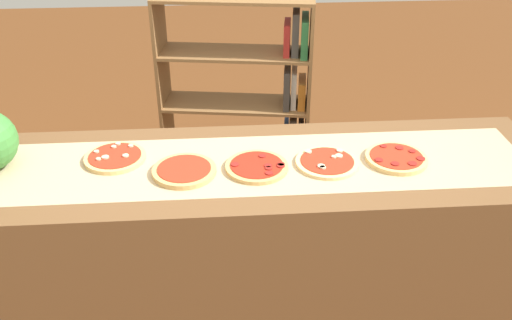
{
  "coord_description": "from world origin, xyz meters",
  "views": [
    {
      "loc": [
        -0.14,
        -1.94,
        2.13
      ],
      "look_at": [
        0.0,
        0.0,
        0.98
      ],
      "focal_mm": 39.1,
      "sensor_mm": 36.0,
      "label": 1
    }
  ],
  "objects_px": {
    "pizza_mushroom_3": "(327,162)",
    "pizza_pepperoni_4": "(396,158)",
    "pizza_plain_1": "(184,171)",
    "pizza_pepperoni_2": "(257,167)",
    "pizza_mushroom_0": "(115,157)",
    "bookshelf": "(255,106)"
  },
  "relations": [
    {
      "from": "pizza_mushroom_0",
      "to": "pizza_mushroom_3",
      "type": "bearing_deg",
      "value": -6.47
    },
    {
      "from": "pizza_plain_1",
      "to": "pizza_pepperoni_4",
      "type": "height_order",
      "value": "pizza_pepperoni_4"
    },
    {
      "from": "pizza_mushroom_3",
      "to": "pizza_plain_1",
      "type": "bearing_deg",
      "value": -177.17
    },
    {
      "from": "pizza_mushroom_0",
      "to": "bookshelf",
      "type": "xyz_separation_m",
      "value": [
        0.66,
        1.12,
        -0.31
      ]
    },
    {
      "from": "pizza_plain_1",
      "to": "pizza_pepperoni_2",
      "type": "xyz_separation_m",
      "value": [
        0.29,
        0.01,
        -0.0
      ]
    },
    {
      "from": "pizza_pepperoni_4",
      "to": "bookshelf",
      "type": "bearing_deg",
      "value": 112.33
    },
    {
      "from": "pizza_mushroom_0",
      "to": "pizza_pepperoni_2",
      "type": "bearing_deg",
      "value": -11.19
    },
    {
      "from": "pizza_mushroom_3",
      "to": "bookshelf",
      "type": "xyz_separation_m",
      "value": [
        -0.21,
        1.22,
        -0.31
      ]
    },
    {
      "from": "pizza_mushroom_3",
      "to": "bookshelf",
      "type": "relative_size",
      "value": 0.19
    },
    {
      "from": "pizza_mushroom_0",
      "to": "pizza_mushroom_3",
      "type": "relative_size",
      "value": 0.98
    },
    {
      "from": "pizza_plain_1",
      "to": "pizza_mushroom_3",
      "type": "bearing_deg",
      "value": 2.83
    },
    {
      "from": "pizza_mushroom_0",
      "to": "pizza_mushroom_3",
      "type": "xyz_separation_m",
      "value": [
        0.87,
        -0.1,
        -0.0
      ]
    },
    {
      "from": "pizza_pepperoni_2",
      "to": "pizza_pepperoni_4",
      "type": "xyz_separation_m",
      "value": [
        0.58,
        0.02,
        0.0
      ]
    },
    {
      "from": "pizza_mushroom_0",
      "to": "bookshelf",
      "type": "relative_size",
      "value": 0.19
    },
    {
      "from": "pizza_pepperoni_4",
      "to": "pizza_mushroom_0",
      "type": "bearing_deg",
      "value": 175.5
    },
    {
      "from": "pizza_mushroom_0",
      "to": "pizza_plain_1",
      "type": "bearing_deg",
      "value": -23.71
    },
    {
      "from": "pizza_mushroom_0",
      "to": "bookshelf",
      "type": "bearing_deg",
      "value": 59.65
    },
    {
      "from": "pizza_mushroom_3",
      "to": "bookshelf",
      "type": "distance_m",
      "value": 1.28
    },
    {
      "from": "pizza_mushroom_3",
      "to": "pizza_pepperoni_4",
      "type": "xyz_separation_m",
      "value": [
        0.29,
        0.01,
        0.0
      ]
    },
    {
      "from": "pizza_mushroom_3",
      "to": "pizza_pepperoni_2",
      "type": "bearing_deg",
      "value": -176.79
    },
    {
      "from": "pizza_plain_1",
      "to": "pizza_pepperoni_2",
      "type": "relative_size",
      "value": 1.0
    },
    {
      "from": "pizza_pepperoni_4",
      "to": "pizza_plain_1",
      "type": "bearing_deg",
      "value": -177.62
    }
  ]
}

